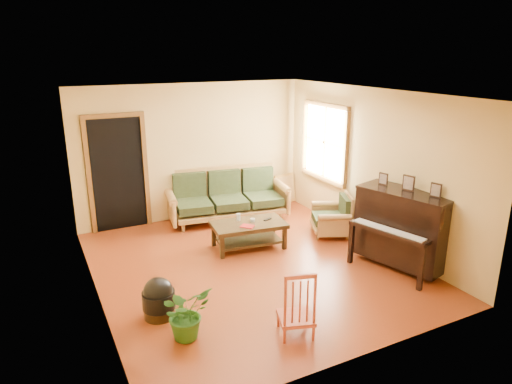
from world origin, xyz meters
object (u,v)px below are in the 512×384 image
footstool (159,302)px  red_chair (296,301)px  sofa (228,196)px  armchair (330,214)px  ceramic_crock (278,199)px  coffee_table (249,235)px  piano (402,230)px  potted_plant (186,313)px

footstool → red_chair: (1.32, -1.07, 0.23)m
footstool → sofa: bearing=52.0°
armchair → footstool: 3.68m
armchair → footstool: (-3.46, -1.23, -0.19)m
footstool → ceramic_crock: bearing=41.9°
coffee_table → armchair: (1.55, -0.14, 0.16)m
coffee_table → sofa: bearing=80.4°
armchair → footstool: size_ratio=1.86×
red_chair → sofa: bearing=95.8°
sofa → footstool: size_ratio=5.63×
piano → ceramic_crock: (-0.21, 3.39, -0.47)m
piano → footstool: size_ratio=3.34×
piano → ceramic_crock: 3.43m
coffee_table → footstool: coffee_table is taller
ceramic_crock → footstool: bearing=-138.1°
sofa → footstool: bearing=-119.1°
coffee_table → ceramic_crock: size_ratio=4.64×
coffee_table → red_chair: bearing=-103.5°
piano → footstool: 3.68m
coffee_table → footstool: bearing=-144.3°
sofa → armchair: bearing=-39.7°
armchair → footstool: armchair is taller
footstool → potted_plant: (0.17, -0.56, 0.12)m
footstool → ceramic_crock: (3.44, 3.08, -0.06)m
sofa → red_chair: (-0.82, -3.80, -0.07)m
footstool → ceramic_crock: size_ratio=1.57×
armchair → potted_plant: bearing=-127.1°
armchair → ceramic_crock: bearing=115.1°
piano → ceramic_crock: size_ratio=5.24×
piano → red_chair: size_ratio=1.62×
coffee_table → armchair: size_ratio=1.59×
armchair → ceramic_crock: 1.87m
coffee_table → piano: piano is taller
armchair → potted_plant: armchair is taller
red_chair → potted_plant: red_chair is taller
footstool → potted_plant: potted_plant is taller
sofa → piano: 3.39m
sofa → piano: piano is taller
coffee_table → footstool: (-1.91, -1.37, -0.03)m
sofa → footstool: 3.48m
armchair → red_chair: 3.14m
sofa → armchair: 2.01m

